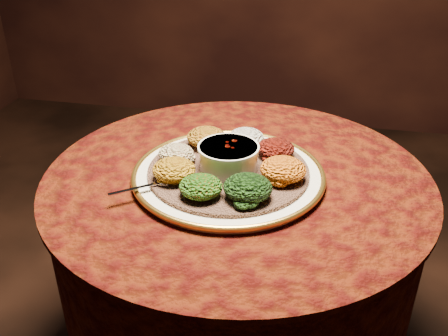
# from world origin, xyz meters

# --- Properties ---
(table) EXTENTS (0.96, 0.96, 0.73)m
(table) POSITION_xyz_m (0.00, 0.00, 0.55)
(table) COLOR black
(table) RESTS_ON ground
(platter) EXTENTS (0.53, 0.53, 0.02)m
(platter) POSITION_xyz_m (-0.02, -0.03, 0.75)
(platter) COLOR silver
(platter) RESTS_ON table
(injera) EXTENTS (0.45, 0.45, 0.01)m
(injera) POSITION_xyz_m (-0.02, -0.03, 0.76)
(injera) COLOR #8C5B46
(injera) RESTS_ON platter
(stew_bowl) EXTENTS (0.15, 0.15, 0.06)m
(stew_bowl) POSITION_xyz_m (-0.02, -0.03, 0.80)
(stew_bowl) COLOR silver
(stew_bowl) RESTS_ON injera
(spoon) EXTENTS (0.13, 0.10, 0.01)m
(spoon) POSITION_xyz_m (-0.16, -0.13, 0.77)
(spoon) COLOR silver
(spoon) RESTS_ON injera
(portion_ayib) EXTENTS (0.09, 0.09, 0.04)m
(portion_ayib) POSITION_xyz_m (0.00, 0.11, 0.78)
(portion_ayib) COLOR beige
(portion_ayib) RESTS_ON injera
(portion_kitfo) EXTENTS (0.09, 0.09, 0.05)m
(portion_kitfo) POSITION_xyz_m (0.09, 0.06, 0.78)
(portion_kitfo) COLOR black
(portion_kitfo) RESTS_ON injera
(portion_tikil) EXTENTS (0.11, 0.10, 0.05)m
(portion_tikil) POSITION_xyz_m (0.12, -0.05, 0.79)
(portion_tikil) COLOR #B76D0F
(portion_tikil) RESTS_ON injera
(portion_gomen) EXTENTS (0.11, 0.10, 0.05)m
(portion_gomen) POSITION_xyz_m (0.05, -0.14, 0.79)
(portion_gomen) COLOR black
(portion_gomen) RESTS_ON injera
(portion_mixveg) EXTENTS (0.10, 0.09, 0.05)m
(portion_mixveg) POSITION_xyz_m (-0.05, -0.16, 0.79)
(portion_mixveg) COLOR #A2330A
(portion_mixveg) RESTS_ON injera
(portion_kik) EXTENTS (0.10, 0.10, 0.05)m
(portion_kik) POSITION_xyz_m (-0.13, -0.10, 0.79)
(portion_kik) COLOR #B57E10
(portion_kik) RESTS_ON injera
(portion_timatim) EXTENTS (0.09, 0.08, 0.04)m
(portion_timatim) POSITION_xyz_m (-0.15, -0.01, 0.78)
(portion_timatim) COLOR maroon
(portion_timatim) RESTS_ON injera
(portion_shiro) EXTENTS (0.10, 0.10, 0.05)m
(portion_shiro) POSITION_xyz_m (-0.10, 0.08, 0.79)
(portion_shiro) COLOR #A45913
(portion_shiro) RESTS_ON injera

